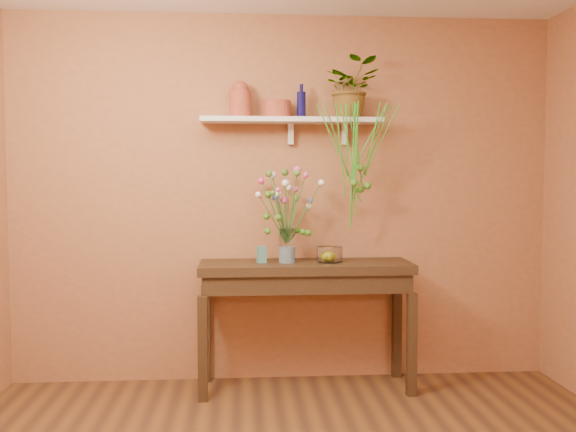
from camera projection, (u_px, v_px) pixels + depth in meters
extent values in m
cube|color=#B16941|center=(284.00, 199.00, 4.65)|extent=(4.00, 0.04, 2.70)
cube|color=#B16941|center=(531.00, 325.00, 0.67)|extent=(4.00, 0.04, 2.70)
cube|color=#3D2A19|center=(305.00, 267.00, 4.43)|extent=(1.50, 0.48, 0.06)
cube|color=#3D2A19|center=(305.00, 280.00, 4.44)|extent=(1.44, 0.44, 0.13)
cube|color=#3D2A19|center=(203.00, 349.00, 4.20)|extent=(0.06, 0.06, 0.72)
cube|color=#3D2A19|center=(412.00, 345.00, 4.31)|extent=(0.06, 0.06, 0.72)
cube|color=#3D2A19|center=(206.00, 333.00, 4.62)|extent=(0.06, 0.06, 0.72)
cube|color=#3D2A19|center=(397.00, 330.00, 4.72)|extent=(0.06, 0.06, 0.72)
cube|color=white|center=(292.00, 120.00, 4.49)|extent=(1.30, 0.24, 0.04)
cube|color=white|center=(291.00, 134.00, 4.59)|extent=(0.04, 0.05, 0.15)
cube|color=white|center=(345.00, 134.00, 4.62)|extent=(0.04, 0.05, 0.15)
cylinder|color=#B54F35|center=(240.00, 104.00, 4.46)|extent=(0.16, 0.16, 0.18)
sphere|color=#B54F35|center=(240.00, 90.00, 4.45)|extent=(0.12, 0.12, 0.12)
cylinder|color=#B54F35|center=(277.00, 109.00, 4.49)|extent=(0.25, 0.25, 0.12)
cylinder|color=#0D0B40|center=(301.00, 105.00, 4.49)|extent=(0.07, 0.07, 0.18)
cylinder|color=#0D0B40|center=(301.00, 88.00, 4.48)|extent=(0.03, 0.03, 0.06)
imported|color=#40811C|center=(351.00, 88.00, 4.49)|extent=(0.39, 0.34, 0.42)
cylinder|color=#40811C|center=(357.00, 145.00, 4.36)|extent=(0.12, 0.20, 0.57)
cylinder|color=green|center=(352.00, 167.00, 4.34)|extent=(0.02, 0.22, 0.88)
cylinder|color=green|center=(341.00, 151.00, 4.31)|extent=(0.12, 0.25, 0.65)
cylinder|color=#40811C|center=(382.00, 139.00, 4.34)|extent=(0.23, 0.16, 0.49)
cylinder|color=green|center=(354.00, 139.00, 4.39)|extent=(0.02, 0.11, 0.48)
cylinder|color=green|center=(367.00, 143.00, 4.35)|extent=(0.27, 0.12, 0.55)
cylinder|color=#40811C|center=(372.00, 153.00, 4.41)|extent=(0.27, 0.07, 0.68)
cylinder|color=green|center=(339.00, 154.00, 4.40)|extent=(0.34, 0.11, 0.69)
cylinder|color=green|center=(348.00, 143.00, 4.35)|extent=(0.14, 0.08, 0.55)
cylinder|color=#40811C|center=(354.00, 139.00, 4.39)|extent=(0.10, 0.04, 0.48)
cylinder|color=green|center=(356.00, 160.00, 4.37)|extent=(0.01, 0.13, 0.78)
cylinder|color=green|center=(347.00, 134.00, 4.34)|extent=(0.04, 0.10, 0.42)
cylinder|color=#40811C|center=(337.00, 140.00, 4.33)|extent=(0.20, 0.16, 0.50)
cylinder|color=green|center=(354.00, 166.00, 4.32)|extent=(0.01, 0.31, 0.86)
cylinder|color=green|center=(373.00, 140.00, 4.33)|extent=(0.07, 0.20, 0.50)
cylinder|color=#40811C|center=(376.00, 133.00, 4.41)|extent=(0.14, 0.12, 0.39)
sphere|color=#40811C|center=(360.00, 167.00, 4.38)|extent=(0.06, 0.06, 0.06)
sphere|color=#40811C|center=(367.00, 186.00, 4.40)|extent=(0.06, 0.06, 0.06)
sphere|color=#40811C|center=(354.00, 183.00, 4.34)|extent=(0.06, 0.06, 0.06)
sphere|color=#40811C|center=(360.00, 189.00, 4.43)|extent=(0.06, 0.06, 0.06)
cylinder|color=white|center=(287.00, 245.00, 4.40)|extent=(0.12, 0.12, 0.24)
cylinder|color=silver|center=(287.00, 254.00, 4.41)|extent=(0.11, 0.11, 0.12)
cylinder|color=#386B28|center=(286.00, 213.00, 4.33)|extent=(0.03, 0.12, 0.42)
sphere|color=white|center=(285.00, 183.00, 4.26)|extent=(0.05, 0.05, 0.05)
cylinder|color=#386B28|center=(292.00, 208.00, 4.33)|extent=(0.06, 0.12, 0.49)
sphere|color=#557D2D|center=(297.00, 173.00, 4.26)|extent=(0.05, 0.05, 0.05)
cylinder|color=#386B28|center=(292.00, 207.00, 4.36)|extent=(0.07, 0.07, 0.51)
sphere|color=#EB4098|center=(297.00, 170.00, 4.31)|extent=(0.06, 0.06, 0.06)
cylinder|color=#386B28|center=(291.00, 216.00, 4.36)|extent=(0.06, 0.08, 0.38)
sphere|color=#EB4098|center=(295.00, 189.00, 4.31)|extent=(0.04, 0.04, 0.04)
cylinder|color=#386B28|center=(296.00, 209.00, 4.35)|extent=(0.13, 0.10, 0.48)
sphere|color=#EB4098|center=(306.00, 175.00, 4.29)|extent=(0.04, 0.04, 0.04)
cylinder|color=#386B28|center=(304.00, 213.00, 4.36)|extent=(0.24, 0.09, 0.43)
sphere|color=white|center=(321.00, 183.00, 4.31)|extent=(0.05, 0.05, 0.05)
cylinder|color=#386B28|center=(298.00, 225.00, 4.43)|extent=(0.16, 0.06, 0.26)
sphere|color=white|center=(308.00, 206.00, 4.45)|extent=(0.04, 0.04, 0.04)
cylinder|color=#386B28|center=(299.00, 222.00, 4.42)|extent=(0.18, 0.06, 0.30)
sphere|color=#4F6DC8|center=(310.00, 200.00, 4.45)|extent=(0.04, 0.04, 0.04)
cylinder|color=#386B28|center=(292.00, 221.00, 4.43)|extent=(0.08, 0.08, 0.31)
sphere|color=#557D2D|center=(296.00, 199.00, 4.46)|extent=(0.04, 0.04, 0.04)
cylinder|color=#386B28|center=(292.00, 220.00, 4.46)|extent=(0.08, 0.14, 0.32)
sphere|color=#40811C|center=(296.00, 198.00, 4.52)|extent=(0.05, 0.05, 0.05)
cylinder|color=#386B28|center=(288.00, 215.00, 4.44)|extent=(0.03, 0.10, 0.39)
sphere|color=white|center=(289.00, 188.00, 4.48)|extent=(0.04, 0.04, 0.04)
cylinder|color=#386B28|center=(286.00, 207.00, 4.45)|extent=(0.02, 0.13, 0.50)
sphere|color=#557D2D|center=(285.00, 172.00, 4.49)|extent=(0.05, 0.05, 0.05)
cylinder|color=#386B28|center=(282.00, 222.00, 4.47)|extent=(0.06, 0.16, 0.29)
sphere|color=#EB4098|center=(278.00, 201.00, 4.53)|extent=(0.05, 0.05, 0.05)
cylinder|color=#386B28|center=(286.00, 221.00, 4.42)|extent=(0.02, 0.06, 0.30)
sphere|color=#EB4098|center=(285.00, 200.00, 4.44)|extent=(0.06, 0.06, 0.06)
cylinder|color=#386B28|center=(274.00, 211.00, 4.46)|extent=(0.18, 0.16, 0.44)
sphere|color=#EB4098|center=(261.00, 181.00, 4.51)|extent=(0.05, 0.05, 0.05)
cylinder|color=#386B28|center=(280.00, 209.00, 4.43)|extent=(0.11, 0.10, 0.48)
sphere|color=white|center=(272.00, 175.00, 4.46)|extent=(0.05, 0.05, 0.05)
cylinder|color=#386B28|center=(283.00, 218.00, 4.39)|extent=(0.07, 0.01, 0.35)
sphere|color=white|center=(278.00, 194.00, 4.38)|extent=(0.05, 0.05, 0.05)
cylinder|color=#386B28|center=(281.00, 220.00, 4.40)|extent=(0.09, 0.02, 0.32)
sphere|color=#4F6DC8|center=(275.00, 197.00, 4.39)|extent=(0.05, 0.05, 0.05)
cylinder|color=#386B28|center=(278.00, 208.00, 4.38)|extent=(0.13, 0.01, 0.49)
sphere|color=#557D2D|center=(269.00, 174.00, 4.37)|extent=(0.05, 0.05, 0.05)
cylinder|color=#386B28|center=(278.00, 219.00, 4.37)|extent=(0.14, 0.05, 0.35)
sphere|color=#40811C|center=(268.00, 194.00, 4.33)|extent=(0.05, 0.05, 0.05)
cylinder|color=#386B28|center=(273.00, 219.00, 4.32)|extent=(0.21, 0.14, 0.35)
sphere|color=white|center=(258.00, 195.00, 4.24)|extent=(0.04, 0.04, 0.04)
cylinder|color=#386B28|center=(280.00, 218.00, 4.34)|extent=(0.11, 0.11, 0.36)
sphere|color=#557D2D|center=(273.00, 193.00, 4.27)|extent=(0.04, 0.04, 0.04)
cylinder|color=#386B28|center=(283.00, 217.00, 4.32)|extent=(0.08, 0.14, 0.38)
sphere|color=#EB4098|center=(278.00, 190.00, 4.24)|extent=(0.03, 0.03, 0.03)
sphere|color=#40811C|center=(297.00, 230.00, 4.45)|extent=(0.05, 0.05, 0.05)
sphere|color=#40811C|center=(278.00, 218.00, 4.28)|extent=(0.05, 0.05, 0.05)
sphere|color=#40811C|center=(308.00, 233.00, 4.42)|extent=(0.05, 0.05, 0.05)
sphere|color=#40811C|center=(303.00, 232.00, 4.42)|extent=(0.05, 0.05, 0.05)
sphere|color=#40811C|center=(268.00, 231.00, 4.31)|extent=(0.05, 0.05, 0.05)
sphere|color=#40811C|center=(267.00, 217.00, 4.39)|extent=(0.05, 0.05, 0.05)
cylinder|color=white|center=(330.00, 254.00, 4.44)|extent=(0.18, 0.18, 0.11)
cylinder|color=white|center=(330.00, 261.00, 4.44)|extent=(0.18, 0.18, 0.01)
sphere|color=yellow|center=(329.00, 256.00, 4.44)|extent=(0.08, 0.08, 0.08)
cube|color=teal|center=(262.00, 254.00, 4.40)|extent=(0.07, 0.06, 0.12)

